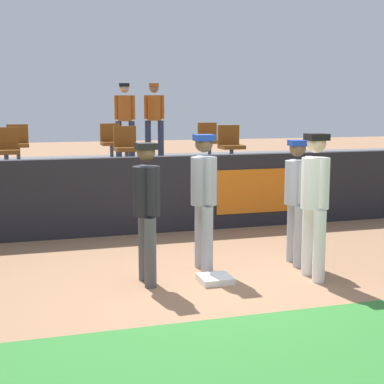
# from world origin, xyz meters

# --- Properties ---
(ground_plane) EXTENTS (60.00, 60.00, 0.00)m
(ground_plane) POSITION_xyz_m (0.00, 0.00, 0.00)
(ground_plane) COLOR #936B4C
(grass_foreground_strip) EXTENTS (18.00, 2.80, 0.01)m
(grass_foreground_strip) POSITION_xyz_m (0.00, -2.43, 0.00)
(grass_foreground_strip) COLOR #2D722D
(grass_foreground_strip) RESTS_ON ground_plane
(first_base) EXTENTS (0.40, 0.40, 0.08)m
(first_base) POSITION_xyz_m (0.18, 0.17, 0.04)
(first_base) COLOR white
(first_base) RESTS_ON ground_plane
(player_fielder_home) EXTENTS (0.37, 0.57, 1.85)m
(player_fielder_home) POSITION_xyz_m (1.43, -0.02, 1.07)
(player_fielder_home) COLOR white
(player_fielder_home) RESTS_ON ground_plane
(player_runner_visitor) EXTENTS (0.35, 0.51, 1.82)m
(player_runner_visitor) POSITION_xyz_m (0.20, 0.72, 1.05)
(player_runner_visitor) COLOR #9EA3AD
(player_runner_visitor) RESTS_ON ground_plane
(player_coach_visitor) EXTENTS (0.38, 0.48, 1.73)m
(player_coach_visitor) POSITION_xyz_m (1.52, 0.64, 1.00)
(player_coach_visitor) COLOR #9EA3AD
(player_coach_visitor) RESTS_ON ground_plane
(player_umpire) EXTENTS (0.34, 0.49, 1.75)m
(player_umpire) POSITION_xyz_m (-0.64, 0.37, 1.01)
(player_umpire) COLOR #4C4C51
(player_umpire) RESTS_ON ground_plane
(field_wall) EXTENTS (18.00, 0.26, 1.33)m
(field_wall) POSITION_xyz_m (0.01, 3.25, 0.66)
(field_wall) COLOR black
(field_wall) RESTS_ON ground_plane
(bleacher_platform) EXTENTS (18.00, 4.80, 0.96)m
(bleacher_platform) POSITION_xyz_m (0.00, 5.82, 0.48)
(bleacher_platform) COLOR #59595E
(bleacher_platform) RESTS_ON ground_plane
(seat_front_left) EXTENTS (0.47, 0.44, 0.84)m
(seat_front_left) POSITION_xyz_m (-2.31, 4.69, 1.43)
(seat_front_left) COLOR #4C4C51
(seat_front_left) RESTS_ON bleacher_platform
(seat_front_right) EXTENTS (0.46, 0.44, 0.84)m
(seat_front_right) POSITION_xyz_m (2.08, 4.69, 1.43)
(seat_front_right) COLOR #4C4C51
(seat_front_right) RESTS_ON bleacher_platform
(seat_back_left) EXTENTS (0.45, 0.44, 0.84)m
(seat_back_left) POSITION_xyz_m (-2.09, 6.49, 1.43)
(seat_back_left) COLOR #4C4C51
(seat_back_left) RESTS_ON bleacher_platform
(seat_back_right) EXTENTS (0.46, 0.44, 0.84)m
(seat_back_right) POSITION_xyz_m (2.22, 6.49, 1.43)
(seat_back_right) COLOR #4C4C51
(seat_back_right) RESTS_ON bleacher_platform
(seat_back_center) EXTENTS (0.45, 0.44, 0.84)m
(seat_back_center) POSITION_xyz_m (-0.09, 6.49, 1.43)
(seat_back_center) COLOR #4C4C51
(seat_back_center) RESTS_ON bleacher_platform
(seat_front_center) EXTENTS (0.44, 0.44, 0.84)m
(seat_front_center) POSITION_xyz_m (-0.09, 4.69, 1.43)
(seat_front_center) COLOR #4C4C51
(seat_front_center) RESTS_ON bleacher_platform
(spectator_hooded) EXTENTS (0.49, 0.40, 1.77)m
(spectator_hooded) POSITION_xyz_m (0.39, 7.39, 1.98)
(spectator_hooded) COLOR #33384C
(spectator_hooded) RESTS_ON bleacher_platform
(spectator_capped) EXTENTS (0.49, 0.41, 1.78)m
(spectator_capped) POSITION_xyz_m (1.15, 7.54, 1.99)
(spectator_capped) COLOR #33384C
(spectator_capped) RESTS_ON bleacher_platform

